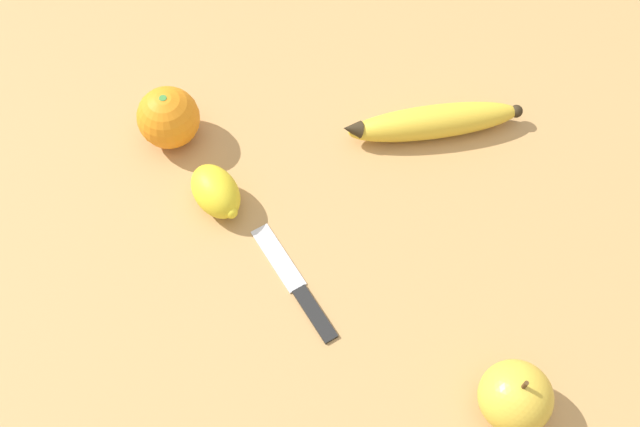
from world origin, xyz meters
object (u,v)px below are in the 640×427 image
Objects in this scene: orange at (168,118)px; apple at (515,397)px; paring_knife at (297,285)px; banana at (432,122)px; lemon at (216,192)px.

apple is (0.37, -0.35, -0.00)m from orange.
paring_knife is (0.15, -0.21, -0.04)m from orange.
orange reaches higher than paring_knife.
lemon is (-0.26, -0.10, 0.00)m from banana.
banana is 0.27m from paring_knife.
lemon reaches higher than paring_knife.
orange is (-0.32, 0.00, 0.02)m from banana.
apple reaches higher than orange.
banana is at bearing -0.65° from orange.
apple is 0.53× the size of paring_knife.
apple is 0.26m from paring_knife.
orange is at bearing 136.10° from apple.
banana is 2.56× the size of lemon.
paring_knife is at bearing 146.73° from apple.
lemon is 0.60× the size of paring_knife.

